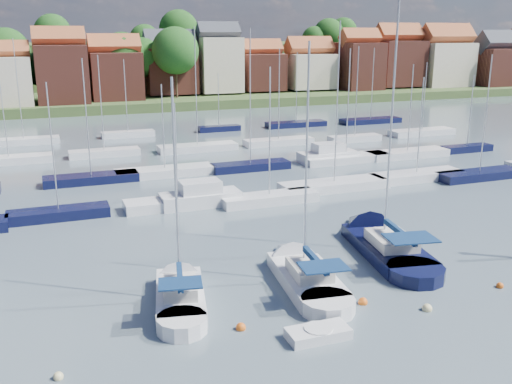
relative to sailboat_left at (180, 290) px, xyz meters
name	(u,v)px	position (x,y,z in m)	size (l,w,h in m)	color
ground	(199,157)	(11.17, 36.91, -0.36)	(260.00, 260.00, 0.00)	#4B5D67
sailboat_left	(180,290)	(0.00, 0.00, 0.00)	(4.55, 10.21, 13.52)	silver
sailboat_centre	(299,271)	(7.62, 0.12, -0.01)	(4.35, 11.64, 15.44)	silver
sailboat_navy	(376,239)	(15.15, 3.29, -0.02)	(5.86, 14.00, 18.72)	black
tender	(318,333)	(5.31, -7.07, -0.10)	(3.16, 1.50, 0.68)	silver
buoy_a	(59,379)	(-6.88, -6.16, -0.36)	(0.45, 0.45, 0.45)	beige
buoy_b	(307,332)	(5.07, -6.30, -0.36)	(0.51, 0.51, 0.51)	beige
buoy_c	(241,329)	(2.02, -4.89, -0.36)	(0.52, 0.52, 0.52)	#D85914
buoy_d	(427,310)	(12.23, -6.51, -0.36)	(0.55, 0.55, 0.55)	beige
buoy_e	(364,239)	(14.82, 4.45, -0.36)	(0.54, 0.54, 0.54)	beige
buoy_f	(500,287)	(18.09, -5.61, -0.36)	(0.43, 0.43, 0.43)	#D85914
buoy_g	(363,304)	(9.35, -4.59, -0.36)	(0.54, 0.54, 0.54)	#D85914
marina_field	(226,160)	(13.08, 32.06, 0.07)	(79.62, 41.41, 15.93)	silver
far_shore_town	(116,72)	(13.40, 129.58, 4.24)	(212.46, 90.00, 22.27)	#3F5229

